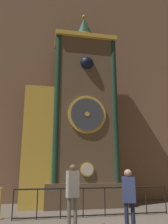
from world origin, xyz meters
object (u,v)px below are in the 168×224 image
Objects in this scene: visitor_near at (72,190)px; stanchion_post at (0,209)px; clock_tower at (76,119)px; visitor_far at (129,194)px.

stanchion_post is (-2.22, 1.65, -0.73)m from visitor_near.
clock_tower is at bearing 65.22° from visitor_near.
visitor_near reaches higher than stanchion_post.
visitor_far is (1.42, -0.76, -0.07)m from visitor_near.
clock_tower is 9.54× the size of stanchion_post.
clock_tower is 5.16m from visitor_far.
visitor_near is at bearing -100.22° from clock_tower.
visitor_near is 1.74× the size of stanchion_post.
clock_tower is 4.49m from visitor_near.
visitor_near is at bearing 169.42° from visitor_far.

